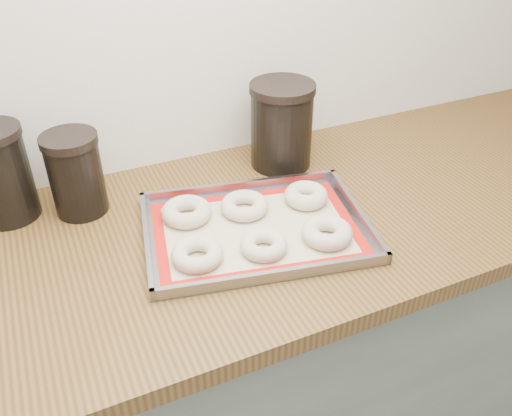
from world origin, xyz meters
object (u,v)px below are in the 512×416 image
canister_left (0,174)px  canister_right (282,125)px  bagel_front_left (197,254)px  bagel_front_mid (264,245)px  bagel_back_left (187,212)px  bagel_back_mid (244,206)px  canister_mid (76,174)px  bagel_front_right (327,233)px  baking_tray (256,229)px  bagel_back_right (306,196)px

canister_left → canister_right: bearing=-3.4°
bagel_front_left → canister_left: canister_left is taller
bagel_front_mid → canister_left: bearing=142.1°
bagel_back_left → bagel_back_mid: size_ratio=1.03×
canister_mid → canister_right: 0.49m
bagel_front_right → bagel_back_left: (-0.24, 0.19, -0.00)m
baking_tray → bagel_front_mid: bagel_front_mid is taller
bagel_front_right → bagel_back_left: same height
bagel_front_left → bagel_back_mid: same height
bagel_front_left → bagel_front_mid: size_ratio=1.08×
bagel_front_right → bagel_back_mid: bagel_front_right is taller
bagel_front_mid → bagel_back_right: size_ratio=0.97×
bagel_front_right → canister_right: (0.06, 0.33, 0.08)m
bagel_back_mid → bagel_back_right: 0.14m
bagel_front_right → bagel_back_mid: 0.20m
bagel_back_right → canister_right: bearing=80.6°
bagel_front_left → canister_mid: bearing=121.6°
bagel_front_right → canister_mid: canister_mid is taller
bagel_back_right → canister_right: size_ratio=0.46×
canister_right → bagel_back_mid: bearing=-135.8°
baking_tray → bagel_back_right: (0.15, 0.05, 0.02)m
baking_tray → canister_mid: 0.40m
canister_mid → bagel_back_left: bearing=-34.3°
baking_tray → bagel_back_left: bearing=140.2°
baking_tray → canister_left: bearing=149.1°
bagel_back_left → canister_mid: canister_mid is taller
baking_tray → canister_left: size_ratio=2.48×
bagel_back_left → bagel_back_right: (0.26, -0.05, 0.00)m
canister_right → bagel_front_right: bearing=-100.2°
bagel_front_left → canister_right: 0.44m
bagel_front_left → bagel_back_right: 0.30m
bagel_back_right → canister_mid: canister_mid is taller
bagel_front_right → bagel_back_left: size_ratio=0.97×
bagel_back_mid → canister_mid: bearing=153.1°
bagel_back_mid → canister_right: (0.17, 0.17, 0.09)m
bagel_front_mid → bagel_back_right: (0.16, 0.12, 0.00)m
baking_tray → canister_right: (0.18, 0.24, 0.10)m
bagel_front_left → canister_left: 0.46m
bagel_back_mid → canister_mid: 0.37m
bagel_back_right → canister_mid: 0.50m
baking_tray → bagel_front_mid: bearing=-102.2°
bagel_front_left → bagel_back_mid: 0.19m
bagel_back_right → bagel_front_mid: bearing=-143.2°
baking_tray → bagel_back_left: 0.15m
bagel_front_mid → bagel_front_right: bearing=-7.7°
bagel_back_mid → baking_tray: bearing=-93.6°
bagel_back_left → bagel_back_right: bearing=-10.7°
bagel_back_left → bagel_front_right: bearing=-38.6°
bagel_front_right → bagel_front_mid: bearing=172.3°
canister_left → canister_mid: bearing=-16.5°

